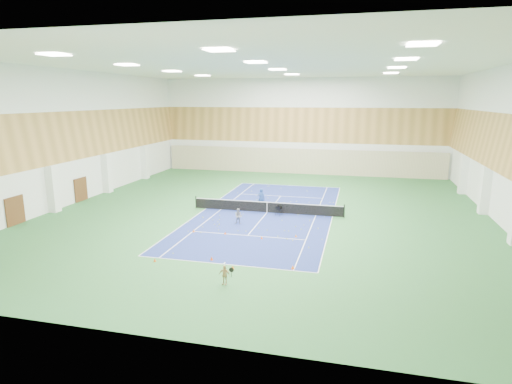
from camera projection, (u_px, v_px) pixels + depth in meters
ground at (267, 213)px, 36.20m from camera, size 40.00×40.00×0.00m
room_shell at (267, 142)px, 34.92m from camera, size 36.00×40.00×12.00m
wood_cladding at (268, 117)px, 34.49m from camera, size 36.00×40.00×8.00m
ceiling_light_grid at (268, 67)px, 33.65m from camera, size 21.40×25.40×0.06m
court_surface at (267, 213)px, 36.20m from camera, size 10.97×23.77×0.01m
tennis_balls_scatter at (267, 212)px, 36.20m from camera, size 10.57×22.77×0.07m
tennis_net at (267, 206)px, 36.09m from camera, size 12.80×0.10×1.10m
back_curtain at (300, 161)px, 54.60m from camera, size 35.40×0.16×3.20m
door_left_a at (15, 211)px, 32.55m from camera, size 0.08×1.80×2.20m
door_left_b at (81, 189)px, 40.14m from camera, size 0.08×1.80×2.20m
coach at (261, 198)px, 37.52m from camera, size 0.66×0.44×1.78m
child_court at (239, 216)px, 32.87m from camera, size 0.61×0.49×1.21m
child_apron at (224, 275)px, 22.13m from camera, size 0.65×0.35×1.06m
ball_cart at (279, 211)px, 35.29m from camera, size 0.56×0.56×0.80m
cone_svc_a at (194, 231)px, 30.92m from camera, size 0.18×0.18×0.20m
cone_svc_b at (225, 233)px, 30.42m from camera, size 0.18×0.18×0.20m
cone_svc_c at (262, 237)px, 29.43m from camera, size 0.18×0.18×0.20m
cone_svc_d at (296, 236)px, 29.82m from camera, size 0.18×0.18×0.19m
cone_base_a at (155, 260)px, 25.33m from camera, size 0.18×0.18×0.20m
cone_base_b at (212, 258)px, 25.54m from camera, size 0.21×0.21×0.23m
cone_base_c at (233, 267)px, 24.20m from camera, size 0.21×0.21×0.23m
cone_base_d at (293, 267)px, 24.21m from camera, size 0.21×0.21×0.23m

